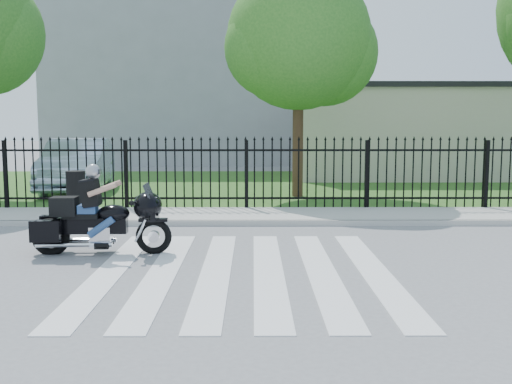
{
  "coord_description": "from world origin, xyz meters",
  "views": [
    {
      "loc": [
        0.17,
        -8.86,
        2.27
      ],
      "look_at": [
        0.22,
        1.84,
        1.0
      ],
      "focal_mm": 42.0,
      "sensor_mm": 36.0,
      "label": 1
    }
  ],
  "objects": [
    {
      "name": "building_low",
      "position": [
        7.0,
        16.0,
        1.75
      ],
      "size": [
        10.0,
        6.0,
        3.5
      ],
      "primitive_type": "cube",
      "color": "#BEB29E",
      "rests_on": "ground"
    },
    {
      "name": "grass_strip",
      "position": [
        0.0,
        12.0,
        0.01
      ],
      "size": [
        40.0,
        12.0,
        0.02
      ],
      "primitive_type": "cube",
      "color": "#28541D",
      "rests_on": "ground"
    },
    {
      "name": "litter_bin",
      "position": [
        -3.96,
        4.98,
        0.62
      ],
      "size": [
        0.56,
        0.56,
        1.0
      ],
      "primitive_type": "cylinder",
      "rotation": [
        0.0,
        0.0,
        -0.31
      ],
      "color": "black",
      "rests_on": "sidewalk"
    },
    {
      "name": "parked_car",
      "position": [
        -5.49,
        10.4,
        0.86
      ],
      "size": [
        2.37,
        5.28,
        1.68
      ],
      "primitive_type": "imported",
      "rotation": [
        0.0,
        0.0,
        0.12
      ],
      "color": "silver",
      "rests_on": "grass_strip"
    },
    {
      "name": "iron_fence",
      "position": [
        0.0,
        6.0,
        0.9
      ],
      "size": [
        26.0,
        0.04,
        1.8
      ],
      "color": "black",
      "rests_on": "ground"
    },
    {
      "name": "sidewalk",
      "position": [
        0.0,
        5.0,
        0.06
      ],
      "size": [
        40.0,
        2.0,
        0.12
      ],
      "primitive_type": "cube",
      "color": "#ADAAA3",
      "rests_on": "ground"
    },
    {
      "name": "building_tall",
      "position": [
        -3.0,
        26.0,
        6.0
      ],
      "size": [
        15.0,
        10.0,
        12.0
      ],
      "primitive_type": "cube",
      "color": "#94969C",
      "rests_on": "ground"
    },
    {
      "name": "tree_mid",
      "position": [
        1.5,
        9.0,
        4.67
      ],
      "size": [
        4.2,
        4.2,
        6.78
      ],
      "color": "#382316",
      "rests_on": "ground"
    },
    {
      "name": "ground",
      "position": [
        0.0,
        0.0,
        0.0
      ],
      "size": [
        120.0,
        120.0,
        0.0
      ],
      "primitive_type": "plane",
      "color": "slate",
      "rests_on": "ground"
    },
    {
      "name": "curb",
      "position": [
        0.0,
        4.0,
        0.06
      ],
      "size": [
        40.0,
        0.12,
        0.12
      ],
      "primitive_type": "cube",
      "color": "#ADAAA3",
      "rests_on": "ground"
    },
    {
      "name": "crosswalk",
      "position": [
        0.0,
        0.0,
        0.01
      ],
      "size": [
        5.0,
        5.5,
        0.01
      ],
      "primitive_type": null,
      "color": "silver",
      "rests_on": "ground"
    },
    {
      "name": "motorcycle_rider",
      "position": [
        -2.5,
        1.25,
        0.65
      ],
      "size": [
        2.4,
        0.73,
        1.58
      ],
      "rotation": [
        0.0,
        0.0,
        0.03
      ],
      "color": "black",
      "rests_on": "ground"
    },
    {
      "name": "building_low_roof",
      "position": [
        7.0,
        16.0,
        3.6
      ],
      "size": [
        10.2,
        6.2,
        0.2
      ],
      "primitive_type": "cube",
      "color": "black",
      "rests_on": "building_low"
    }
  ]
}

